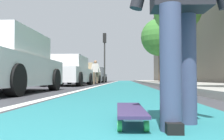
% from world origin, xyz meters
% --- Properties ---
extents(ground_plane, '(80.00, 80.00, 0.00)m').
position_xyz_m(ground_plane, '(10.00, 0.00, 0.00)').
color(ground_plane, '#38383D').
extents(bike_lane_paint, '(56.00, 2.20, 0.00)m').
position_xyz_m(bike_lane_paint, '(24.00, 0.00, 0.00)').
color(bike_lane_paint, '#237075').
rests_on(bike_lane_paint, ground).
extents(lane_stripe_white, '(52.00, 0.16, 0.01)m').
position_xyz_m(lane_stripe_white, '(20.00, 1.25, 0.00)').
color(lane_stripe_white, silver).
rests_on(lane_stripe_white, ground).
extents(sidewalk_curb, '(52.00, 3.20, 0.14)m').
position_xyz_m(sidewalk_curb, '(18.00, -3.16, 0.07)').
color(sidewalk_curb, '#9E9B93').
rests_on(sidewalk_curb, ground).
extents(building_facade, '(40.00, 1.20, 11.04)m').
position_xyz_m(building_facade, '(22.00, -5.63, 5.52)').
color(building_facade, '#6A6257').
rests_on(building_facade, ground).
extents(skateboard, '(0.85, 0.23, 0.11)m').
position_xyz_m(skateboard, '(1.31, -0.13, 0.09)').
color(skateboard, green).
rests_on(skateboard, ground).
extents(parked_car_near, '(4.06, 2.00, 1.48)m').
position_xyz_m(parked_car_near, '(5.18, 2.87, 0.71)').
color(parked_car_near, silver).
rests_on(parked_car_near, ground).
extents(parked_car_mid, '(4.57, 1.95, 1.49)m').
position_xyz_m(parked_car_mid, '(11.72, 2.79, 0.72)').
color(parked_car_mid, silver).
rests_on(parked_car_mid, ground).
extents(parked_car_far, '(4.36, 2.01, 1.48)m').
position_xyz_m(parked_car_far, '(17.36, 2.90, 0.71)').
color(parked_car_far, tan).
rests_on(parked_car_far, ground).
extents(parked_car_end, '(4.48, 2.03, 1.46)m').
position_xyz_m(parked_car_end, '(23.30, 2.86, 0.70)').
color(parked_car_end, '#4C5156').
rests_on(parked_car_end, ground).
extents(traffic_light, '(0.33, 0.28, 4.21)m').
position_xyz_m(traffic_light, '(19.76, 1.65, 2.91)').
color(traffic_light, '#2D2D2D').
rests_on(traffic_light, ground).
extents(street_tree_mid, '(2.45, 2.45, 5.11)m').
position_xyz_m(street_tree_mid, '(11.92, -2.76, 3.84)').
color(street_tree_mid, brown).
rests_on(street_tree_mid, ground).
extents(street_tree_far, '(2.91, 2.91, 5.03)m').
position_xyz_m(street_tree_far, '(18.25, -2.76, 3.56)').
color(street_tree_far, brown).
rests_on(street_tree_far, ground).
extents(pedestrian_distant, '(0.44, 0.68, 1.56)m').
position_xyz_m(pedestrian_distant, '(15.14, 1.85, 0.89)').
color(pedestrian_distant, brown).
rests_on(pedestrian_distant, ground).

